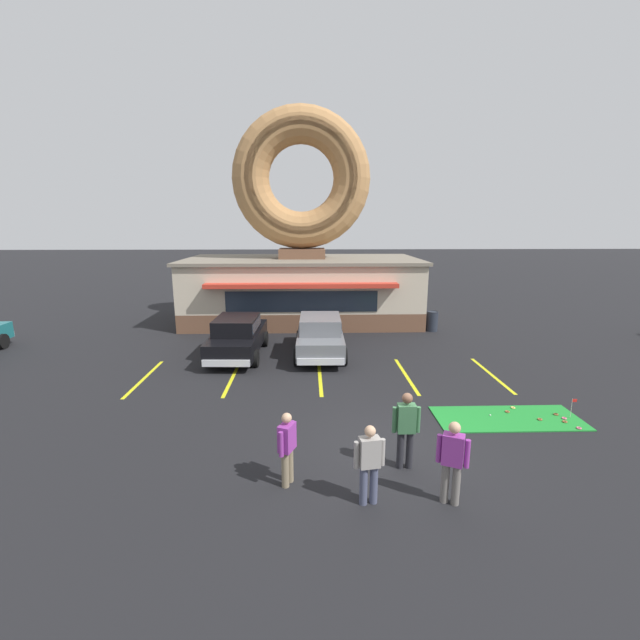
# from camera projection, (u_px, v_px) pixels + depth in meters

# --- Properties ---
(ground_plane) EXTENTS (160.00, 160.00, 0.00)m
(ground_plane) POSITION_uv_depth(u_px,v_px,m) (393.00, 451.00, 9.92)
(ground_plane) COLOR black
(donut_shop_building) EXTENTS (12.30, 6.75, 10.96)m
(donut_shop_building) POSITION_uv_depth(u_px,v_px,m) (302.00, 251.00, 22.63)
(donut_shop_building) COLOR brown
(donut_shop_building) RESTS_ON ground
(putting_mat) EXTENTS (3.87, 1.57, 0.03)m
(putting_mat) POSITION_uv_depth(u_px,v_px,m) (507.00, 418.00, 11.55)
(putting_mat) COLOR #1E842D
(putting_mat) RESTS_ON ground
(mini_donut_near_left) EXTENTS (0.13, 0.13, 0.04)m
(mini_donut_near_left) POSITION_uv_depth(u_px,v_px,m) (565.00, 422.00, 11.28)
(mini_donut_near_left) COLOR brown
(mini_donut_near_left) RESTS_ON putting_mat
(mini_donut_near_right) EXTENTS (0.13, 0.13, 0.04)m
(mini_donut_near_right) POSITION_uv_depth(u_px,v_px,m) (507.00, 412.00, 11.88)
(mini_donut_near_right) COLOR brown
(mini_donut_near_right) RESTS_ON putting_mat
(mini_donut_mid_left) EXTENTS (0.13, 0.13, 0.04)m
(mini_donut_mid_left) POSITION_uv_depth(u_px,v_px,m) (556.00, 414.00, 11.71)
(mini_donut_mid_left) COLOR brown
(mini_donut_mid_left) RESTS_ON putting_mat
(mini_donut_mid_centre) EXTENTS (0.13, 0.13, 0.04)m
(mini_donut_mid_centre) POSITION_uv_depth(u_px,v_px,m) (579.00, 428.00, 10.92)
(mini_donut_mid_centre) COLOR #D8667F
(mini_donut_mid_centre) RESTS_ON putting_mat
(mini_donut_mid_right) EXTENTS (0.13, 0.13, 0.04)m
(mini_donut_mid_right) POSITION_uv_depth(u_px,v_px,m) (540.00, 419.00, 11.41)
(mini_donut_mid_right) COLOR brown
(mini_donut_mid_right) RESTS_ON putting_mat
(mini_donut_far_left) EXTENTS (0.13, 0.13, 0.04)m
(mini_donut_far_left) POSITION_uv_depth(u_px,v_px,m) (513.00, 408.00, 12.13)
(mini_donut_far_left) COLOR #E5C666
(mini_donut_far_left) RESTS_ON putting_mat
(mini_donut_far_centre) EXTENTS (0.13, 0.13, 0.04)m
(mini_donut_far_centre) POSITION_uv_depth(u_px,v_px,m) (564.00, 418.00, 11.47)
(mini_donut_far_centre) COLOR #D8667F
(mini_donut_far_centre) RESTS_ON putting_mat
(golf_ball) EXTENTS (0.04, 0.04, 0.04)m
(golf_ball) POSITION_uv_depth(u_px,v_px,m) (490.00, 415.00, 11.65)
(golf_ball) COLOR white
(golf_ball) RESTS_ON putting_mat
(putting_flag_pin) EXTENTS (0.13, 0.01, 0.55)m
(putting_flag_pin) POSITION_uv_depth(u_px,v_px,m) (573.00, 404.00, 11.45)
(putting_flag_pin) COLOR silver
(putting_flag_pin) RESTS_ON putting_mat
(car_black) EXTENTS (2.10, 4.62, 1.60)m
(car_black) POSITION_uv_depth(u_px,v_px,m) (238.00, 335.00, 16.85)
(car_black) COLOR black
(car_black) RESTS_ON ground
(car_grey) EXTENTS (2.04, 4.59, 1.60)m
(car_grey) POSITION_uv_depth(u_px,v_px,m) (320.00, 334.00, 17.02)
(car_grey) COLOR slate
(car_grey) RESTS_ON ground
(pedestrian_blue_sweater_man) EXTENTS (0.55, 0.38, 1.65)m
(pedestrian_blue_sweater_man) POSITION_uv_depth(u_px,v_px,m) (452.00, 459.00, 7.88)
(pedestrian_blue_sweater_man) COLOR slate
(pedestrian_blue_sweater_man) RESTS_ON ground
(pedestrian_hooded_kid) EXTENTS (0.59, 0.30, 1.58)m
(pedestrian_hooded_kid) POSITION_uv_depth(u_px,v_px,m) (369.00, 461.00, 7.88)
(pedestrian_hooded_kid) COLOR #474C66
(pedestrian_hooded_kid) RESTS_ON ground
(pedestrian_leather_jacket_man) EXTENTS (0.60, 0.24, 1.71)m
(pedestrian_leather_jacket_man) POSITION_uv_depth(u_px,v_px,m) (406.00, 427.00, 9.04)
(pedestrian_leather_jacket_man) COLOR #232328
(pedestrian_leather_jacket_man) RESTS_ON ground
(pedestrian_clipboard_woman) EXTENTS (0.37, 0.55, 1.54)m
(pedestrian_clipboard_woman) POSITION_uv_depth(u_px,v_px,m) (287.00, 446.00, 8.48)
(pedestrian_clipboard_woman) COLOR #7F7056
(pedestrian_clipboard_woman) RESTS_ON ground
(trash_bin) EXTENTS (0.57, 0.57, 0.97)m
(trash_bin) POSITION_uv_depth(u_px,v_px,m) (432.00, 321.00, 20.94)
(trash_bin) COLOR #232833
(trash_bin) RESTS_ON ground
(parking_stripe_far_left) EXTENTS (0.12, 3.60, 0.01)m
(parking_stripe_far_left) POSITION_uv_depth(u_px,v_px,m) (144.00, 378.00, 14.58)
(parking_stripe_far_left) COLOR yellow
(parking_stripe_far_left) RESTS_ON ground
(parking_stripe_left) EXTENTS (0.12, 3.60, 0.01)m
(parking_stripe_left) POSITION_uv_depth(u_px,v_px,m) (233.00, 377.00, 14.66)
(parking_stripe_left) COLOR yellow
(parking_stripe_left) RESTS_ON ground
(parking_stripe_mid_left) EXTENTS (0.12, 3.60, 0.01)m
(parking_stripe_mid_left) POSITION_uv_depth(u_px,v_px,m) (320.00, 376.00, 14.75)
(parking_stripe_mid_left) COLOR yellow
(parking_stripe_mid_left) RESTS_ON ground
(parking_stripe_centre) EXTENTS (0.12, 3.60, 0.01)m
(parking_stripe_centre) POSITION_uv_depth(u_px,v_px,m) (406.00, 375.00, 14.83)
(parking_stripe_centre) COLOR yellow
(parking_stripe_centre) RESTS_ON ground
(parking_stripe_mid_right) EXTENTS (0.12, 3.60, 0.01)m
(parking_stripe_mid_right) POSITION_uv_depth(u_px,v_px,m) (491.00, 375.00, 14.92)
(parking_stripe_mid_right) COLOR yellow
(parking_stripe_mid_right) RESTS_ON ground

